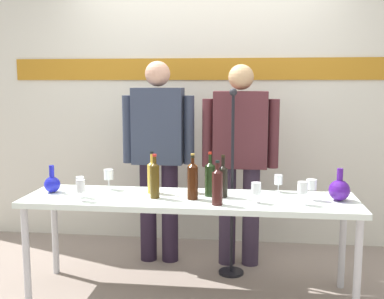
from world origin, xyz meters
name	(u,v)px	position (x,y,z in m)	size (l,w,h in m)	color
ground_plane	(190,294)	(0.00, 0.00, 0.00)	(10.00, 10.00, 0.00)	gray
back_wall	(206,85)	(0.00, 1.25, 1.50)	(5.27, 0.11, 3.00)	silver
display_table	(189,206)	(0.00, 0.00, 0.66)	(2.35, 0.59, 0.72)	white
decanter_blue_left	(52,184)	(-1.03, 0.03, 0.79)	(0.12, 0.12, 0.20)	#1B1FBC
decanter_blue_right	(339,190)	(1.03, 0.03, 0.80)	(0.15, 0.15, 0.23)	#471789
presenter_left	(158,149)	(-0.34, 0.62, 0.98)	(0.61, 0.22, 1.70)	black
presenter_right	(240,152)	(0.34, 0.62, 0.96)	(0.63, 0.22, 1.67)	#34273A
wine_bottle_0	(217,186)	(0.21, -0.18, 0.85)	(0.07, 0.07, 0.30)	#361412
wine_bottle_1	(193,180)	(0.03, -0.05, 0.86)	(0.07, 0.07, 0.31)	#331405
wine_bottle_2	(210,178)	(0.14, 0.06, 0.85)	(0.07, 0.07, 0.32)	black
wine_bottle_3	(155,179)	(-0.24, -0.05, 0.86)	(0.07, 0.07, 0.31)	#43310D
wine_bottle_4	(152,176)	(-0.29, 0.10, 0.85)	(0.07, 0.07, 0.31)	gold
wine_bottle_5	(193,176)	(0.01, 0.14, 0.85)	(0.07, 0.07, 0.29)	orange
wine_bottle_6	(223,180)	(0.23, 0.04, 0.85)	(0.07, 0.07, 0.30)	black
wine_glass_left_0	(109,175)	(-0.64, 0.18, 0.83)	(0.07, 0.07, 0.16)	white
wine_glass_left_1	(80,183)	(-0.77, -0.09, 0.82)	(0.06, 0.06, 0.15)	white
wine_glass_left_2	(81,186)	(-0.73, -0.19, 0.82)	(0.06, 0.06, 0.15)	white
wine_glass_right_0	(311,185)	(0.84, 0.02, 0.83)	(0.07, 0.07, 0.15)	white
wine_glass_right_1	(303,188)	(0.77, -0.10, 0.83)	(0.07, 0.07, 0.16)	white
wine_glass_right_2	(278,180)	(0.63, 0.23, 0.81)	(0.06, 0.06, 0.13)	white
wine_glass_right_3	(256,189)	(0.47, -0.10, 0.82)	(0.07, 0.07, 0.14)	white
microphone_stand	(232,214)	(0.29, 0.40, 0.49)	(0.20, 0.20, 1.48)	black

